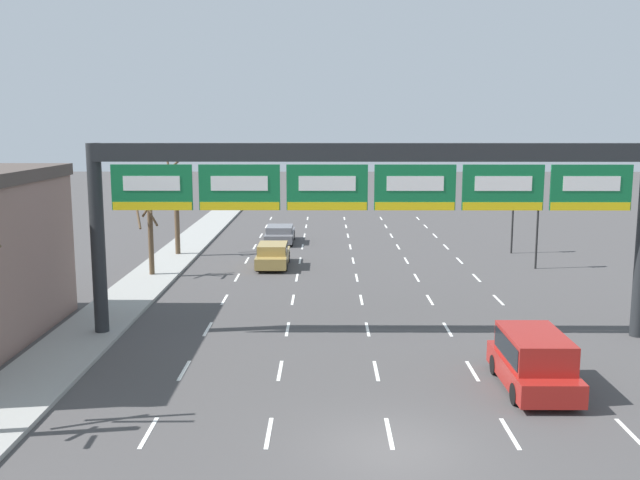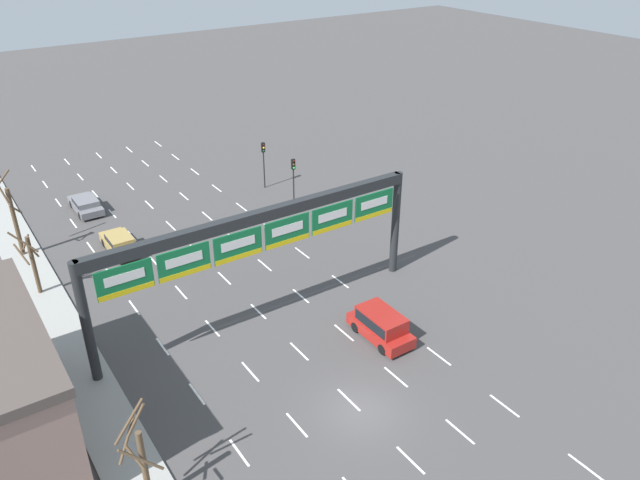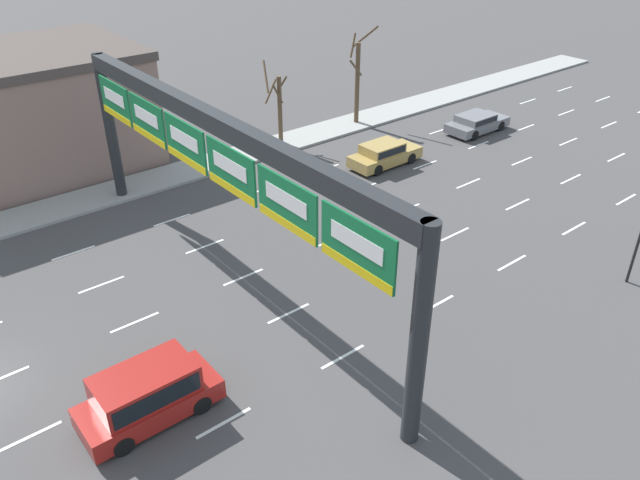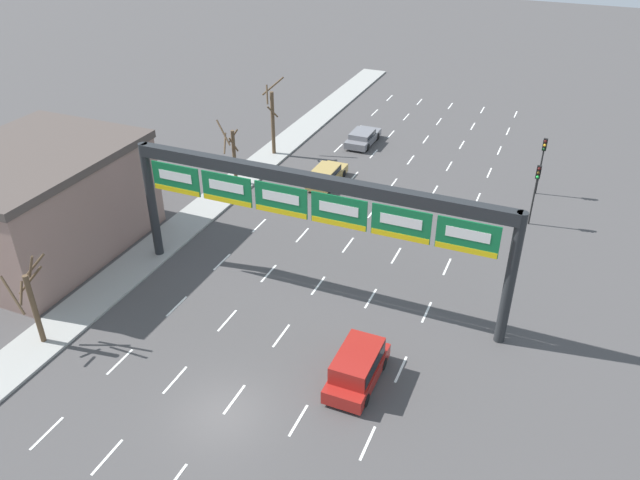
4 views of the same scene
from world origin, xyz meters
The scene contains 10 objects.
ground_plane centered at (0.00, 0.00, 0.00)m, with size 220.00×220.00×0.00m, color #474444.
lane_dashes centered at (0.00, 13.50, 0.00)m, with size 13.32×67.00×0.01m.
sign_gantry centered at (0.00, 10.12, 6.06)m, with size 21.96×0.70×7.64m.
car_grey centered at (-4.96, 32.74, 0.68)m, with size 1.99×4.58×1.24m.
suv_red centered at (4.87, 4.35, 1.02)m, with size 1.99×4.42×1.84m.
car_gold centered at (-4.84, 24.03, 0.76)m, with size 1.83×4.57×1.42m.
traffic_light_near_gantry centered at (10.47, 28.61, 3.17)m, with size 0.30×0.35×4.42m.
traffic_light_mid_block centered at (10.58, 23.56, 3.15)m, with size 0.30×0.35×4.40m.
tree_bare_second centered at (-11.22, 27.55, 3.23)m, with size 1.85×1.88×6.40m.
tree_bare_third centered at (-11.40, 21.12, 2.65)m, with size 1.62×1.67×5.11m.
Camera 1 is at (-1.78, -17.38, 8.35)m, focal length 40.00 mm.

